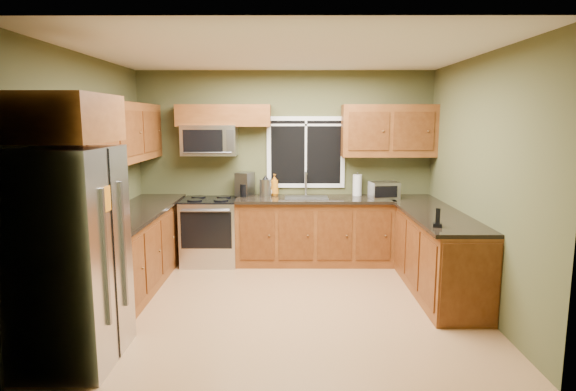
{
  "coord_description": "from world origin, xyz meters",
  "views": [
    {
      "loc": [
        0.07,
        -5.13,
        2.02
      ],
      "look_at": [
        0.05,
        0.35,
        1.15
      ],
      "focal_mm": 30.0,
      "sensor_mm": 36.0,
      "label": 1
    }
  ],
  "objects_px": {
    "cordless_phone": "(438,221)",
    "soap_bottle_c": "(267,190)",
    "microwave": "(210,140)",
    "toaster_oven": "(384,190)",
    "coffee_maker": "(245,185)",
    "refrigerator": "(70,257)",
    "kettle": "(265,187)",
    "soap_bottle_a": "(274,185)",
    "paper_towel_roll": "(357,185)",
    "range": "(210,231)"
  },
  "relations": [
    {
      "from": "microwave",
      "to": "toaster_oven",
      "type": "height_order",
      "value": "microwave"
    },
    {
      "from": "soap_bottle_c",
      "to": "cordless_phone",
      "type": "xyz_separation_m",
      "value": [
        1.82,
        -1.96,
        -0.03
      ]
    },
    {
      "from": "refrigerator",
      "to": "kettle",
      "type": "bearing_deg",
      "value": 63.04
    },
    {
      "from": "toaster_oven",
      "to": "refrigerator",
      "type": "bearing_deg",
      "value": -138.98
    },
    {
      "from": "soap_bottle_a",
      "to": "soap_bottle_c",
      "type": "distance_m",
      "value": 0.15
    },
    {
      "from": "microwave",
      "to": "refrigerator",
      "type": "bearing_deg",
      "value": -103.34
    },
    {
      "from": "soap_bottle_c",
      "to": "microwave",
      "type": "bearing_deg",
      "value": -179.75
    },
    {
      "from": "refrigerator",
      "to": "toaster_oven",
      "type": "xyz_separation_m",
      "value": [
        3.1,
        2.7,
        0.16
      ]
    },
    {
      "from": "cordless_phone",
      "to": "soap_bottle_c",
      "type": "bearing_deg",
      "value": 132.86
    },
    {
      "from": "microwave",
      "to": "kettle",
      "type": "xyz_separation_m",
      "value": [
        0.78,
        -0.02,
        -0.65
      ]
    },
    {
      "from": "toaster_oven",
      "to": "paper_towel_roll",
      "type": "height_order",
      "value": "paper_towel_roll"
    },
    {
      "from": "refrigerator",
      "to": "microwave",
      "type": "xyz_separation_m",
      "value": [
        0.69,
        2.91,
        0.83
      ]
    },
    {
      "from": "microwave",
      "to": "paper_towel_roll",
      "type": "distance_m",
      "value": 2.18
    },
    {
      "from": "coffee_maker",
      "to": "range",
      "type": "bearing_deg",
      "value": -160.72
    },
    {
      "from": "coffee_maker",
      "to": "microwave",
      "type": "bearing_deg",
      "value": -176.21
    },
    {
      "from": "soap_bottle_a",
      "to": "cordless_phone",
      "type": "xyz_separation_m",
      "value": [
        1.72,
        -2.05,
        -0.09
      ]
    },
    {
      "from": "coffee_maker",
      "to": "paper_towel_roll",
      "type": "xyz_separation_m",
      "value": [
        1.61,
        0.04,
        -0.01
      ]
    },
    {
      "from": "microwave",
      "to": "toaster_oven",
      "type": "relative_size",
      "value": 1.84
    },
    {
      "from": "range",
      "to": "soap_bottle_a",
      "type": "bearing_deg",
      "value": 14.36
    },
    {
      "from": "toaster_oven",
      "to": "paper_towel_roll",
      "type": "bearing_deg",
      "value": 139.55
    },
    {
      "from": "toaster_oven",
      "to": "soap_bottle_c",
      "type": "distance_m",
      "value": 1.63
    },
    {
      "from": "coffee_maker",
      "to": "soap_bottle_c",
      "type": "xyz_separation_m",
      "value": [
        0.32,
        -0.03,
        -0.06
      ]
    },
    {
      "from": "cordless_phone",
      "to": "range",
      "type": "bearing_deg",
      "value": 145.18
    },
    {
      "from": "coffee_maker",
      "to": "paper_towel_roll",
      "type": "height_order",
      "value": "coffee_maker"
    },
    {
      "from": "microwave",
      "to": "soap_bottle_a",
      "type": "xyz_separation_m",
      "value": [
        0.9,
        0.09,
        -0.64
      ]
    },
    {
      "from": "cordless_phone",
      "to": "coffee_maker",
      "type": "bearing_deg",
      "value": 137.08
    },
    {
      "from": "soap_bottle_a",
      "to": "paper_towel_roll",
      "type": "bearing_deg",
      "value": -0.97
    },
    {
      "from": "soap_bottle_a",
      "to": "soap_bottle_c",
      "type": "relative_size",
      "value": 1.67
    },
    {
      "from": "soap_bottle_a",
      "to": "soap_bottle_c",
      "type": "bearing_deg",
      "value": -137.75
    },
    {
      "from": "toaster_oven",
      "to": "kettle",
      "type": "distance_m",
      "value": 1.65
    },
    {
      "from": "toaster_oven",
      "to": "microwave",
      "type": "bearing_deg",
      "value": 175.12
    },
    {
      "from": "refrigerator",
      "to": "soap_bottle_a",
      "type": "relative_size",
      "value": 5.9
    },
    {
      "from": "range",
      "to": "soap_bottle_a",
      "type": "height_order",
      "value": "soap_bottle_a"
    },
    {
      "from": "kettle",
      "to": "paper_towel_roll",
      "type": "relative_size",
      "value": 0.9
    },
    {
      "from": "toaster_oven",
      "to": "soap_bottle_a",
      "type": "relative_size",
      "value": 1.35
    },
    {
      "from": "toaster_oven",
      "to": "soap_bottle_a",
      "type": "bearing_deg",
      "value": 168.77
    },
    {
      "from": "coffee_maker",
      "to": "soap_bottle_a",
      "type": "relative_size",
      "value": 1.09
    },
    {
      "from": "soap_bottle_c",
      "to": "cordless_phone",
      "type": "distance_m",
      "value": 2.68
    },
    {
      "from": "paper_towel_roll",
      "to": "range",
      "type": "bearing_deg",
      "value": -174.24
    },
    {
      "from": "toaster_oven",
      "to": "coffee_maker",
      "type": "bearing_deg",
      "value": 172.98
    },
    {
      "from": "kettle",
      "to": "soap_bottle_c",
      "type": "xyz_separation_m",
      "value": [
        0.02,
        0.03,
        -0.05
      ]
    },
    {
      "from": "toaster_oven",
      "to": "kettle",
      "type": "height_order",
      "value": "kettle"
    },
    {
      "from": "refrigerator",
      "to": "soap_bottle_a",
      "type": "bearing_deg",
      "value": 62.09
    },
    {
      "from": "toaster_oven",
      "to": "soap_bottle_c",
      "type": "height_order",
      "value": "toaster_oven"
    },
    {
      "from": "microwave",
      "to": "cordless_phone",
      "type": "relative_size",
      "value": 3.92
    },
    {
      "from": "soap_bottle_c",
      "to": "refrigerator",
      "type": "bearing_deg",
      "value": -117.11
    },
    {
      "from": "refrigerator",
      "to": "range",
      "type": "xyz_separation_m",
      "value": [
        0.69,
        2.77,
        -0.43
      ]
    },
    {
      "from": "toaster_oven",
      "to": "cordless_phone",
      "type": "relative_size",
      "value": 2.13
    },
    {
      "from": "refrigerator",
      "to": "kettle",
      "type": "distance_m",
      "value": 3.24
    },
    {
      "from": "soap_bottle_c",
      "to": "soap_bottle_a",
      "type": "bearing_deg",
      "value": 42.25
    }
  ]
}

